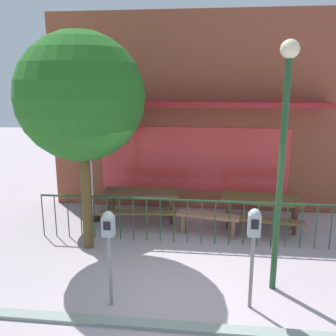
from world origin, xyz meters
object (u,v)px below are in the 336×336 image
object	(u,v)px
picnic_table_left	(141,198)
parking_meter_near	(109,234)
street_lamp	(284,135)
parking_meter_far	(254,232)
street_tree	(81,97)
patio_umbrella	(90,135)
picnic_table_right	(261,204)
patio_bench	(208,220)

from	to	relation	value
picnic_table_left	parking_meter_near	world-z (taller)	parking_meter_near
parking_meter_near	street_lamp	world-z (taller)	street_lamp
parking_meter_far	street_tree	distance (m)	4.02
parking_meter_far	street_lamp	world-z (taller)	street_lamp
patio_umbrella	picnic_table_right	bearing A→B (deg)	-1.68
picnic_table_left	parking_meter_far	bearing A→B (deg)	-54.85
street_lamp	patio_bench	bearing A→B (deg)	117.93
parking_meter_far	parking_meter_near	bearing A→B (deg)	-175.19
patio_umbrella	patio_bench	distance (m)	3.38
street_tree	parking_meter_near	bearing A→B (deg)	-62.48
patio_umbrella	parking_meter_near	world-z (taller)	patio_umbrella
picnic_table_left	patio_bench	distance (m)	1.75
picnic_table_right	parking_meter_near	distance (m)	4.28
patio_umbrella	parking_meter_far	xyz separation A→B (m)	(3.49, -3.23, -0.90)
patio_umbrella	picnic_table_left	bearing A→B (deg)	1.48
street_tree	street_lamp	distance (m)	3.77
picnic_table_left	street_lamp	size ratio (longest dim) A/B	0.48
patio_umbrella	parking_meter_far	bearing A→B (deg)	-42.78
picnic_table_left	picnic_table_right	bearing A→B (deg)	-3.01
picnic_table_left	patio_bench	size ratio (longest dim) A/B	1.33
patio_bench	street_lamp	xyz separation A→B (m)	(1.10, -2.08, 2.24)
parking_meter_near	street_lamp	distance (m)	3.02
parking_meter_far	patio_umbrella	bearing A→B (deg)	137.22
parking_meter_near	patio_umbrella	bearing A→B (deg)	111.80
picnic_table_right	street_lamp	bearing A→B (deg)	-92.64
patio_bench	parking_meter_far	distance (m)	2.89
patio_bench	street_lamp	bearing A→B (deg)	-62.07
parking_meter_far	street_lamp	xyz separation A→B (m)	(0.43, 0.59, 1.36)
picnic_table_left	patio_bench	world-z (taller)	picnic_table_left
picnic_table_right	parking_meter_far	world-z (taller)	parking_meter_far
picnic_table_right	patio_bench	world-z (taller)	picnic_table_right
picnic_table_right	street_tree	size ratio (longest dim) A/B	0.45
picnic_table_left	parking_meter_far	world-z (taller)	parking_meter_far
parking_meter_far	street_tree	world-z (taller)	street_tree
patio_bench	picnic_table_left	bearing A→B (deg)	159.97
picnic_table_right	parking_meter_far	distance (m)	3.22
picnic_table_left	patio_bench	xyz separation A→B (m)	(1.62, -0.59, -0.26)
picnic_table_left	street_tree	distance (m)	3.01
parking_meter_near	picnic_table_right	bearing A→B (deg)	50.87
picnic_table_left	patio_umbrella	distance (m)	1.93
picnic_table_left	parking_meter_near	bearing A→B (deg)	-87.19
patio_bench	patio_umbrella	bearing A→B (deg)	168.74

